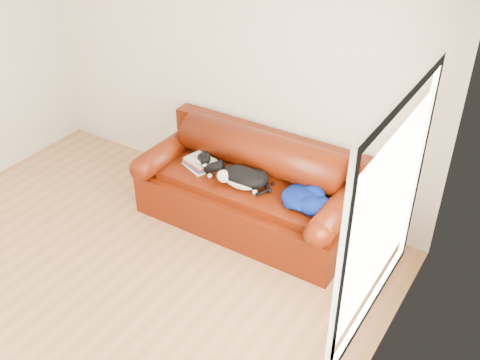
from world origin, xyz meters
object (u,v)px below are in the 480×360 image
object	(u,v)px
cat	(242,178)
blanket	(305,198)
book_stack	(200,163)
sofa_base	(248,203)

from	to	relation	value
cat	blanket	bearing A→B (deg)	-15.81
book_stack	blanket	xyz separation A→B (m)	(1.14, -0.01, 0.02)
cat	blanket	world-z (taller)	cat
blanket	book_stack	bearing A→B (deg)	179.54
cat	blanket	xyz separation A→B (m)	(0.61, 0.05, -0.03)
cat	blanket	size ratio (longest dim) A/B	1.35
book_stack	cat	size ratio (longest dim) A/B	0.53
book_stack	blanket	bearing A→B (deg)	-0.46
book_stack	sofa_base	bearing A→B (deg)	6.08
blanket	cat	bearing A→B (deg)	-175.12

